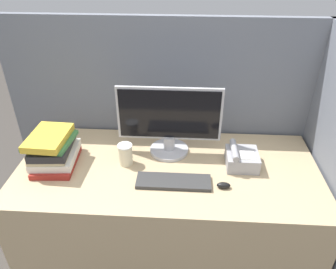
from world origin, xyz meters
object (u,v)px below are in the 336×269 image
mouse (224,185)px  desk_telephone (241,158)px  keyboard (174,182)px  book_stack (53,149)px  coffee_cup (125,154)px  monitor (169,123)px

mouse → desk_telephone: desk_telephone is taller
keyboard → book_stack: bearing=169.0°
coffee_cup → book_stack: bearing=-176.8°
monitor → desk_telephone: size_ratio=3.28×
keyboard → mouse: mouse is taller
mouse → monitor: bearing=133.6°
book_stack → keyboard: bearing=-11.0°
coffee_cup → book_stack: (-0.40, -0.02, 0.03)m
book_stack → desk_telephone: (1.04, 0.05, -0.05)m
monitor → keyboard: monitor is taller
mouse → coffee_cup: 0.56m
monitor → keyboard: bearing=-82.3°
mouse → coffee_cup: bearing=161.9°
keyboard → coffee_cup: 0.32m
desk_telephone → monitor: bearing=164.4°
keyboard → desk_telephone: (0.37, 0.18, 0.04)m
book_stack → coffee_cup: bearing=3.2°
monitor → book_stack: 0.66m
desk_telephone → mouse: bearing=-119.3°
monitor → book_stack: size_ratio=1.87×
desk_telephone → keyboard: bearing=-154.3°
monitor → keyboard: (0.04, -0.29, -0.19)m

